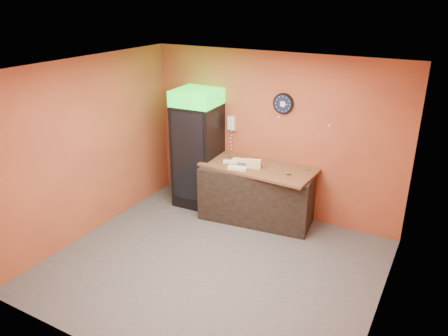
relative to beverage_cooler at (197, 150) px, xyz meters
The scene contains 15 objects.
floor 2.30m from the beverage_cooler, 51.50° to the right, with size 4.50×4.50×0.00m, color #47474C.
back_wall 1.38m from the beverage_cooler, 17.33° to the left, with size 4.50×0.02×2.80m, color #B35932.
left_wall 1.91m from the beverage_cooler, 121.33° to the right, with size 0.02×4.00×2.80m, color #B35932.
right_wall 3.89m from the beverage_cooler, 24.45° to the right, with size 0.02×4.00×2.80m, color #B35932.
ceiling 2.70m from the beverage_cooler, 51.50° to the right, with size 4.50×4.00×0.02m, color white.
beverage_cooler is the anchor object (origin of this frame).
prep_counter 1.34m from the beverage_cooler, ahead, with size 1.87×0.83×0.93m, color black.
wall_clock 1.77m from the beverage_cooler, 14.25° to the left, with size 0.35×0.06×0.35m.
wall_phone 0.78m from the beverage_cooler, 34.01° to the left, with size 0.13×0.11×0.24m.
butcher_paper 1.22m from the beverage_cooler, ahead, with size 1.88×0.86×0.04m, color brown.
sub_roll_stack 1.19m from the beverage_cooler, ahead, with size 0.25×0.14×0.15m.
wrapped_sandwich_left 0.74m from the beverage_cooler, ahead, with size 0.25×0.10×0.04m, color white.
wrapped_sandwich_mid 1.02m from the beverage_cooler, 17.14° to the right, with size 0.31×0.12×0.04m, color white.
wrapped_sandwich_right 0.86m from the beverage_cooler, ahead, with size 0.29×0.11×0.04m, color white.
kitchen_tool 1.30m from the beverage_cooler, ahead, with size 0.06×0.06×0.06m, color silver.
Camera 1 is at (2.72, -4.58, 3.66)m, focal length 35.00 mm.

